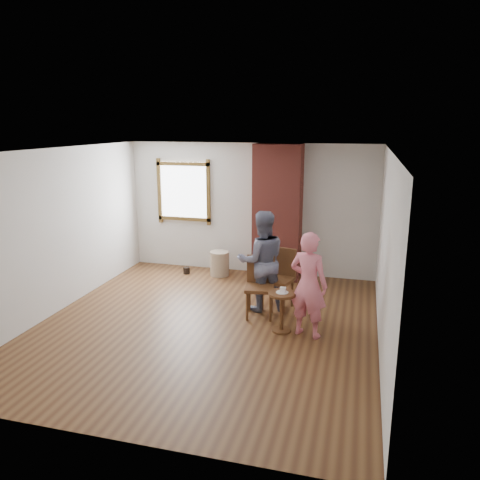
{
  "coord_description": "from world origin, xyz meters",
  "views": [
    {
      "loc": [
        2.17,
        -6.21,
        2.97
      ],
      "look_at": [
        0.31,
        0.8,
        1.15
      ],
      "focal_mm": 35.0,
      "sensor_mm": 36.0,
      "label": 1
    }
  ],
  "objects_px": {
    "dining_chair_left": "(260,283)",
    "side_table": "(282,305)",
    "stoneware_crock": "(220,263)",
    "man": "(262,261)",
    "person_pink": "(308,285)",
    "dining_chair_right": "(280,275)"
  },
  "relations": [
    {
      "from": "side_table",
      "to": "man",
      "type": "relative_size",
      "value": 0.37
    },
    {
      "from": "stoneware_crock",
      "to": "dining_chair_left",
      "type": "relative_size",
      "value": 0.51
    },
    {
      "from": "man",
      "to": "person_pink",
      "type": "height_order",
      "value": "man"
    },
    {
      "from": "dining_chair_left",
      "to": "man",
      "type": "bearing_deg",
      "value": 88.76
    },
    {
      "from": "dining_chair_left",
      "to": "side_table",
      "type": "distance_m",
      "value": 0.7
    },
    {
      "from": "side_table",
      "to": "person_pink",
      "type": "xyz_separation_m",
      "value": [
        0.38,
        -0.03,
        0.36
      ]
    },
    {
      "from": "person_pink",
      "to": "stoneware_crock",
      "type": "bearing_deg",
      "value": -30.33
    },
    {
      "from": "dining_chair_right",
      "to": "stoneware_crock",
      "type": "bearing_deg",
      "value": 150.8
    },
    {
      "from": "dining_chair_left",
      "to": "dining_chair_right",
      "type": "xyz_separation_m",
      "value": [
        0.24,
        0.41,
        0.02
      ]
    },
    {
      "from": "stoneware_crock",
      "to": "dining_chair_right",
      "type": "height_order",
      "value": "dining_chair_right"
    },
    {
      "from": "stoneware_crock",
      "to": "man",
      "type": "relative_size",
      "value": 0.3
    },
    {
      "from": "dining_chair_left",
      "to": "man",
      "type": "height_order",
      "value": "man"
    },
    {
      "from": "dining_chair_right",
      "to": "man",
      "type": "height_order",
      "value": "man"
    },
    {
      "from": "stoneware_crock",
      "to": "dining_chair_right",
      "type": "xyz_separation_m",
      "value": [
        1.45,
        -1.32,
        0.31
      ]
    },
    {
      "from": "dining_chair_left",
      "to": "person_pink",
      "type": "xyz_separation_m",
      "value": [
        0.82,
        -0.56,
        0.23
      ]
    },
    {
      "from": "dining_chair_right",
      "to": "side_table",
      "type": "height_order",
      "value": "dining_chair_right"
    },
    {
      "from": "side_table",
      "to": "person_pink",
      "type": "relative_size",
      "value": 0.39
    },
    {
      "from": "dining_chair_left",
      "to": "side_table",
      "type": "xyz_separation_m",
      "value": [
        0.44,
        -0.53,
        -0.13
      ]
    },
    {
      "from": "stoneware_crock",
      "to": "side_table",
      "type": "bearing_deg",
      "value": -53.83
    },
    {
      "from": "dining_chair_right",
      "to": "dining_chair_left",
      "type": "bearing_deg",
      "value": -107.27
    },
    {
      "from": "dining_chair_right",
      "to": "man",
      "type": "xyz_separation_m",
      "value": [
        -0.27,
        -0.17,
        0.27
      ]
    },
    {
      "from": "stoneware_crock",
      "to": "side_table",
      "type": "distance_m",
      "value": 2.8
    }
  ]
}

